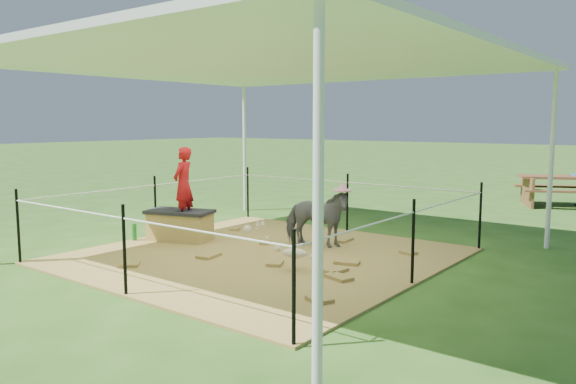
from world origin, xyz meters
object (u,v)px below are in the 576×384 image
Objects in this scene: green_bottle at (134,232)px; straw_bale at (180,227)px; pony at (316,218)px; foal at (295,251)px; picnic_table_near at (558,191)px; woman at (183,177)px.

straw_bale is at bearing 39.29° from green_bottle.
pony is at bearing 24.66° from straw_bale.
green_bottle is 2.86m from pony.
picnic_table_near reaches higher than foal.
woman is at bearing -142.11° from picnic_table_near.
woman is at bearing 34.70° from green_bottle.
pony reaches higher than picnic_table_near.
pony reaches higher than foal.
pony is 1.38m from foal.
pony is (2.50, 1.35, 0.30)m from green_bottle.
woman is 0.69× the size of picnic_table_near.
straw_bale is 0.83× the size of woman.
woman is 4.32× the size of green_bottle.
straw_bale is 0.78m from woman.
green_bottle is at bearing 101.28° from pony.
foal is at bearing -173.33° from pony.
green_bottle is at bearing -140.71° from straw_bale.
pony is 7.01m from picnic_table_near.
picnic_table_near is at bearing 63.56° from straw_bale.
straw_bale is 8.55m from picnic_table_near.
straw_bale is at bearing -108.25° from woman.
pony is at bearing 97.57° from woman.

